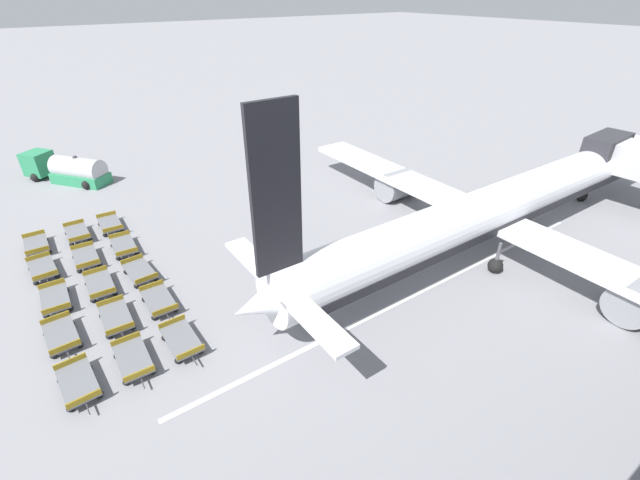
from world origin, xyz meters
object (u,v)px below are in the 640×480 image
(baggage_dolly_row_mid_b_col_c, at_px, (140,272))
(baggage_dolly_row_near_col_d, at_px, (61,335))
(airplane, at_px, (500,208))
(baggage_dolly_row_mid_b_col_e, at_px, (182,340))
(fuel_tanker_primary, at_px, (69,170))
(baggage_dolly_row_near_col_e, at_px, (78,383))
(baggage_dolly_row_near_col_c, at_px, (55,299))
(baggage_dolly_row_mid_a_col_e, at_px, (133,359))
(baggage_dolly_row_mid_b_col_a, at_px, (110,224))
(baggage_dolly_row_mid_b_col_b, at_px, (124,246))
(baggage_dolly_row_near_col_b, at_px, (43,269))
(baggage_dolly_row_mid_b_col_d, at_px, (159,301))
(baggage_dolly_row_mid_a_col_a, at_px, (77,233))
(baggage_dolly_row_mid_a_col_b, at_px, (86,258))
(baggage_dolly_row_mid_a_col_d, at_px, (116,318))
(baggage_dolly_row_near_col_a, at_px, (36,245))
(baggage_dolly_row_mid_a_col_c, at_px, (100,285))

(baggage_dolly_row_mid_b_col_c, bearing_deg, baggage_dolly_row_near_col_d, -54.32)
(airplane, bearing_deg, baggage_dolly_row_mid_b_col_e, -97.18)
(fuel_tanker_primary, xyz_separation_m, baggage_dolly_row_near_col_e, (29.89, -4.29, -0.79))
(baggage_dolly_row_near_col_c, bearing_deg, baggage_dolly_row_mid_a_col_e, 18.20)
(baggage_dolly_row_near_col_d, relative_size, baggage_dolly_row_mid_b_col_a, 1.00)
(baggage_dolly_row_near_col_c, relative_size, baggage_dolly_row_mid_b_col_b, 1.00)
(baggage_dolly_row_mid_b_col_a, height_order, baggage_dolly_row_mid_b_col_b, same)
(baggage_dolly_row_near_col_c, bearing_deg, baggage_dolly_row_mid_b_col_a, 148.72)
(baggage_dolly_row_near_col_b, relative_size, baggage_dolly_row_mid_a_col_e, 1.00)
(baggage_dolly_row_near_col_e, relative_size, baggage_dolly_row_mid_b_col_b, 1.00)
(baggage_dolly_row_mid_b_col_d, xyz_separation_m, baggage_dolly_row_mid_b_col_e, (4.24, -0.05, 0.00))
(baggage_dolly_row_mid_a_col_a, bearing_deg, baggage_dolly_row_mid_b_col_a, 91.33)
(baggage_dolly_row_near_col_d, relative_size, baggage_dolly_row_mid_b_col_b, 1.00)
(baggage_dolly_row_near_col_c, height_order, baggage_dolly_row_mid_a_col_b, same)
(baggage_dolly_row_near_col_d, bearing_deg, baggage_dolly_row_mid_a_col_a, 167.00)
(baggage_dolly_row_mid_a_col_d, xyz_separation_m, baggage_dolly_row_mid_b_col_b, (-8.32, 2.48, 0.00))
(fuel_tanker_primary, height_order, baggage_dolly_row_near_col_b, fuel_tanker_primary)
(baggage_dolly_row_mid_b_col_e, bearing_deg, baggage_dolly_row_mid_a_col_a, -171.07)
(fuel_tanker_primary, relative_size, baggage_dolly_row_near_col_d, 2.30)
(baggage_dolly_row_near_col_c, relative_size, baggage_dolly_row_mid_b_col_c, 1.00)
(baggage_dolly_row_mid_b_col_d, bearing_deg, baggage_dolly_row_near_col_e, -51.73)
(baggage_dolly_row_mid_a_col_b, xyz_separation_m, baggage_dolly_row_mid_a_col_d, (8.22, 0.20, 0.00))
(baggage_dolly_row_near_col_a, relative_size, baggage_dolly_row_mid_a_col_c, 1.00)
(baggage_dolly_row_near_col_a, height_order, baggage_dolly_row_mid_a_col_c, same)
(baggage_dolly_row_mid_a_col_c, distance_m, baggage_dolly_row_mid_b_col_a, 8.89)
(airplane, height_order, baggage_dolly_row_mid_b_col_c, airplane)
(baggage_dolly_row_near_col_c, relative_size, baggage_dolly_row_mid_b_col_e, 1.00)
(baggage_dolly_row_mid_a_col_c, xyz_separation_m, baggage_dolly_row_mid_b_col_c, (-0.02, 2.60, 0.00))
(baggage_dolly_row_mid_b_col_a, height_order, baggage_dolly_row_mid_b_col_d, same)
(baggage_dolly_row_near_col_e, xyz_separation_m, baggage_dolly_row_mid_a_col_d, (-4.09, 2.74, 0.00))
(airplane, xyz_separation_m, baggage_dolly_row_mid_a_col_c, (-11.23, -26.81, -2.56))
(baggage_dolly_row_mid_b_col_b, bearing_deg, baggage_dolly_row_mid_a_col_e, -11.62)
(baggage_dolly_row_mid_a_col_c, height_order, baggage_dolly_row_mid_a_col_d, same)
(baggage_dolly_row_near_col_b, relative_size, baggage_dolly_row_mid_a_col_c, 1.00)
(baggage_dolly_row_mid_a_col_a, bearing_deg, baggage_dolly_row_mid_a_col_d, 0.27)
(baggage_dolly_row_near_col_d, distance_m, baggage_dolly_row_mid_a_col_b, 8.47)
(airplane, distance_m, baggage_dolly_row_mid_b_col_d, 25.34)
(baggage_dolly_row_mid_b_col_b, bearing_deg, baggage_dolly_row_near_col_a, -126.53)
(baggage_dolly_row_mid_b_col_c, bearing_deg, baggage_dolly_row_mid_b_col_e, 0.25)
(baggage_dolly_row_mid_a_col_d, relative_size, baggage_dolly_row_mid_a_col_e, 1.00)
(baggage_dolly_row_near_col_c, bearing_deg, airplane, 69.11)
(baggage_dolly_row_near_col_a, xyz_separation_m, baggage_dolly_row_mid_b_col_e, (16.47, 5.52, 0.00))
(baggage_dolly_row_near_col_c, distance_m, baggage_dolly_row_mid_a_col_e, 8.55)
(baggage_dolly_row_mid_b_col_c, bearing_deg, baggage_dolly_row_near_col_a, -146.42)
(baggage_dolly_row_mid_b_col_c, bearing_deg, baggage_dolly_row_near_col_e, -32.73)
(baggage_dolly_row_near_col_c, relative_size, baggage_dolly_row_mid_b_col_a, 1.00)
(baggage_dolly_row_near_col_d, height_order, baggage_dolly_row_mid_b_col_e, same)
(baggage_dolly_row_near_col_e, xyz_separation_m, baggage_dolly_row_mid_b_col_b, (-12.41, 5.22, 0.00))
(baggage_dolly_row_mid_a_col_a, distance_m, baggage_dolly_row_mid_b_col_e, 16.85)
(baggage_dolly_row_near_col_d, xyz_separation_m, baggage_dolly_row_mid_a_col_e, (4.23, 2.85, 0.00))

